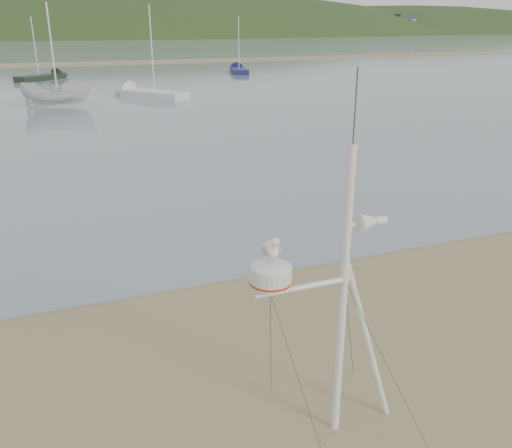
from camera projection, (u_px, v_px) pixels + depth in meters
name	position (u px, v px, depth m)	size (l,w,h in m)	color
ground	(142.00, 437.00, 7.25)	(560.00, 560.00, 0.00)	olive
water	(34.00, 46.00, 122.14)	(560.00, 256.00, 0.04)	slate
sandbar	(39.00, 65.00, 68.16)	(560.00, 7.00, 0.07)	olive
hill_ridge	(86.00, 85.00, 225.11)	(620.00, 180.00, 80.00)	#1F3214
far_cottages	(40.00, 25.00, 177.48)	(294.40, 6.30, 8.00)	silver
mast_rig	(337.00, 359.00, 6.96)	(2.12, 2.27, 4.79)	silver
boat_white	(55.00, 70.00, 34.31)	(1.70, 1.74, 4.51)	silver
sailboat_white_near	(136.00, 93.00, 39.73)	(5.39, 6.53, 6.82)	silver
sailboat_dark_mid	(51.00, 76.00, 51.77)	(5.53, 5.18, 6.10)	black
sailboat_blue_far	(237.00, 69.00, 58.77)	(2.82, 6.34, 6.15)	#15184C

